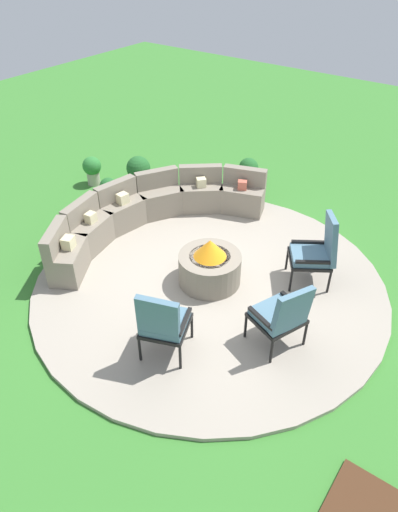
% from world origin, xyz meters
% --- Properties ---
extents(ground_plane, '(24.00, 24.00, 0.00)m').
position_xyz_m(ground_plane, '(0.00, 0.00, 0.00)').
color(ground_plane, '#387A2D').
extents(patio_circle, '(5.34, 5.34, 0.06)m').
position_xyz_m(patio_circle, '(0.00, 0.00, 0.03)').
color(patio_circle, '#9E9384').
rests_on(patio_circle, ground_plane).
extents(fire_pit, '(0.94, 0.94, 0.76)m').
position_xyz_m(fire_pit, '(0.00, 0.00, 0.36)').
color(fire_pit, gray).
rests_on(fire_pit, patio_circle).
extents(curved_stone_bench, '(3.98, 2.17, 0.83)m').
position_xyz_m(curved_stone_bench, '(0.61, 1.70, 0.39)').
color(curved_stone_bench, gray).
rests_on(curved_stone_bench, patio_circle).
extents(lounge_chair_front_left, '(0.76, 0.74, 1.09)m').
position_xyz_m(lounge_chair_front_left, '(-1.53, -0.38, 0.62)').
color(lounge_chair_front_left, black).
rests_on(lounge_chair_front_left, patio_circle).
extents(lounge_chair_front_right, '(0.76, 0.75, 1.02)m').
position_xyz_m(lounge_chair_front_right, '(-0.53, -1.48, 0.60)').
color(lounge_chair_front_right, black).
rests_on(lounge_chair_front_right, patio_circle).
extents(lounge_chair_back_left, '(0.80, 0.85, 1.16)m').
position_xyz_m(lounge_chair_back_left, '(0.95, -1.27, 0.63)').
color(lounge_chair_back_left, black).
rests_on(lounge_chair_back_left, patio_circle).
extents(potted_plant_0, '(0.38, 0.38, 0.60)m').
position_xyz_m(potted_plant_0, '(1.26, 3.86, 0.35)').
color(potted_plant_0, '#A89E8E').
rests_on(potted_plant_0, ground_plane).
extents(potted_plant_1, '(0.48, 0.48, 0.73)m').
position_xyz_m(potted_plant_1, '(1.63, 2.91, 0.40)').
color(potted_plant_1, '#605B56').
rests_on(potted_plant_1, ground_plane).
extents(potted_plant_2, '(0.40, 0.40, 0.61)m').
position_xyz_m(potted_plant_2, '(3.10, 1.21, 0.34)').
color(potted_plant_2, brown).
rests_on(potted_plant_2, ground_plane).
extents(potted_plant_3, '(0.34, 0.34, 0.60)m').
position_xyz_m(potted_plant_3, '(0.79, 2.92, 0.32)').
color(potted_plant_3, '#A89E8E').
rests_on(potted_plant_3, ground_plane).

